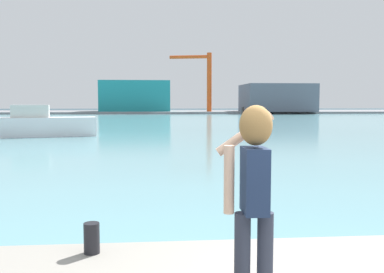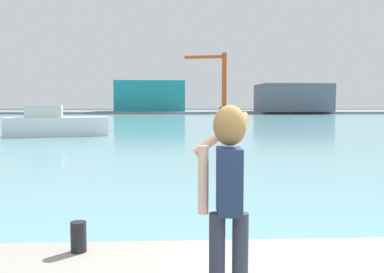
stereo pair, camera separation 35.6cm
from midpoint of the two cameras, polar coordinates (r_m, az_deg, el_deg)
ground_plane at (r=53.38m, az=-1.12°, el=2.06°), size 220.00×220.00×0.00m
harbor_water at (r=55.37m, az=-1.18°, el=2.16°), size 140.00×100.00×0.02m
far_shore_dock at (r=95.34m, az=-1.84°, el=3.31°), size 140.00×20.00×0.43m
person_photographer at (r=3.66m, az=7.62°, el=-6.42°), size 0.53×0.55×1.74m
harbor_bollard at (r=5.28m, az=-13.04°, el=-12.95°), size 0.18×0.18×0.36m
boat_moored at (r=31.10m, az=-17.49°, el=1.57°), size 7.14×3.16×2.16m
warehouse_left at (r=93.91m, az=-5.45°, el=5.39°), size 14.79×10.01×6.51m
warehouse_right at (r=92.96m, az=13.37°, el=5.05°), size 14.15×12.05×5.73m
port_crane at (r=89.87m, az=3.78°, el=8.10°), size 8.73×2.79×12.20m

